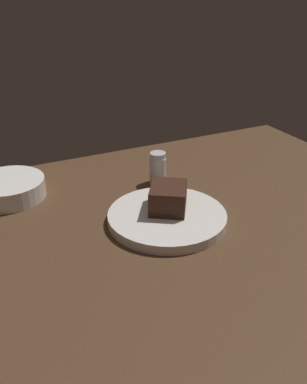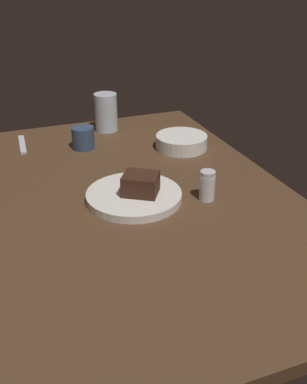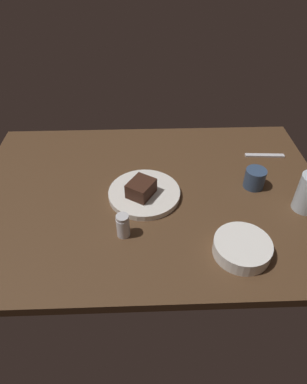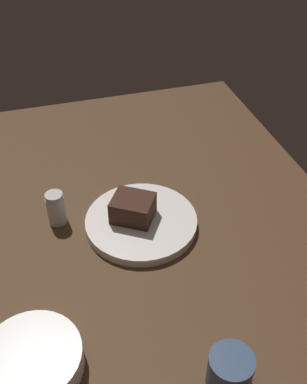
# 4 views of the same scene
# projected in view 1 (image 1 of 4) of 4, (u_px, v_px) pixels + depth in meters

# --- Properties ---
(dining_table) EXTENTS (1.20, 0.84, 0.03)m
(dining_table) POSITION_uv_depth(u_px,v_px,m) (163.00, 234.00, 0.86)
(dining_table) COLOR #4C331E
(dining_table) RESTS_ON ground
(dessert_plate) EXTENTS (0.24, 0.24, 0.02)m
(dessert_plate) POSITION_uv_depth(u_px,v_px,m) (167.00, 217.00, 0.87)
(dessert_plate) COLOR white
(dessert_plate) RESTS_ON dining_table
(chocolate_cake_slice) EXTENTS (0.11, 0.11, 0.05)m
(chocolate_cake_slice) POSITION_uv_depth(u_px,v_px,m) (168.00, 198.00, 0.87)
(chocolate_cake_slice) COLOR #381E14
(chocolate_cake_slice) RESTS_ON dessert_plate
(salt_shaker) EXTENTS (0.04, 0.04, 0.08)m
(salt_shaker) POSITION_uv_depth(u_px,v_px,m) (158.00, 168.00, 1.02)
(salt_shaker) COLOR silver
(salt_shaker) RESTS_ON dining_table
(side_bowl) EXTENTS (0.16, 0.16, 0.04)m
(side_bowl) POSITION_uv_depth(u_px,v_px,m) (9.00, 188.00, 0.96)
(side_bowl) COLOR white
(side_bowl) RESTS_ON dining_table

